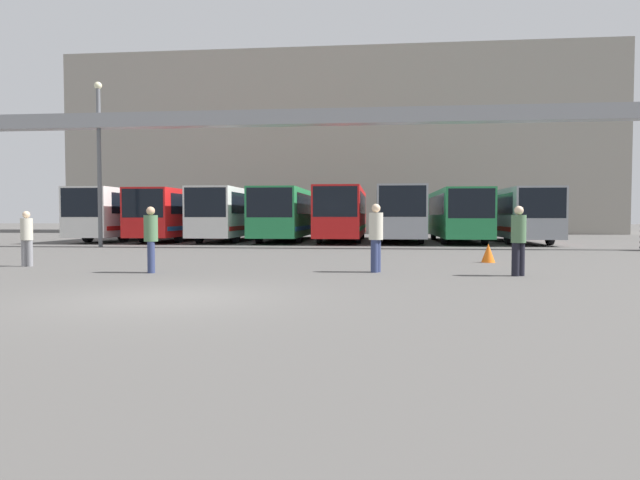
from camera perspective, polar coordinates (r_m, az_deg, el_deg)
The scene contains 17 objects.
ground_plane at distance 10.96m, azimuth -15.33°, elevation -5.64°, with size 200.00×200.00×0.00m, color #514F4C.
building_backdrop at distance 55.02m, azimuth 1.91°, elevation 9.12°, with size 48.26×12.00×15.89m.
overhead_gantry at distance 27.26m, azimuth -2.42°, elevation 10.88°, with size 32.94×0.80×6.48m.
bus_slot_0 at distance 38.11m, azimuth -18.39°, elevation 2.70°, with size 2.51×12.07×3.10m.
bus_slot_1 at distance 36.51m, azimuth -13.80°, elevation 2.72°, with size 2.48×11.35×3.04m.
bus_slot_2 at distance 34.87m, azimuth -8.95°, elevation 2.83°, with size 2.43×10.03×3.10m.
bus_slot_3 at distance 35.36m, azimuth -3.14°, elevation 2.82°, with size 2.62×12.49×3.07m.
bus_slot_4 at distance 34.93m, azimuth 2.32°, elevation 2.88°, with size 2.48×12.39×3.13m.
bus_slot_5 at distance 34.58m, azimuth 7.87°, elevation 2.88°, with size 2.58×11.79×3.14m.
bus_slot_6 at distance 34.33m, azimuth 13.54°, elevation 2.69°, with size 2.50×10.76×2.98m.
bus_slot_7 at distance 35.03m, azimuth 18.99°, elevation 2.63°, with size 2.47×10.97×2.99m.
pedestrian_mid_left at distance 19.28m, azimuth -27.27°, elevation 0.26°, with size 0.35×0.35×1.67m.
pedestrian_far_center at distance 15.23m, azimuth 19.23°, elevation 0.11°, with size 0.37×0.37×1.77m.
pedestrian_near_right at distance 15.42m, azimuth 5.61°, elevation 0.40°, with size 0.38×0.38×1.85m.
pedestrian_near_center at distance 15.86m, azimuth -16.55°, elevation 0.22°, with size 0.37×0.37×1.77m.
traffic_cone at distance 19.41m, azimuth 16.48°, elevation -1.25°, with size 0.45×0.45×0.62m.
lamp_post at distance 29.96m, azimuth -21.21°, elevation 7.70°, with size 0.36×0.36×8.00m.
Camera 1 is at (3.97, -10.10, 1.52)m, focal length 32.00 mm.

